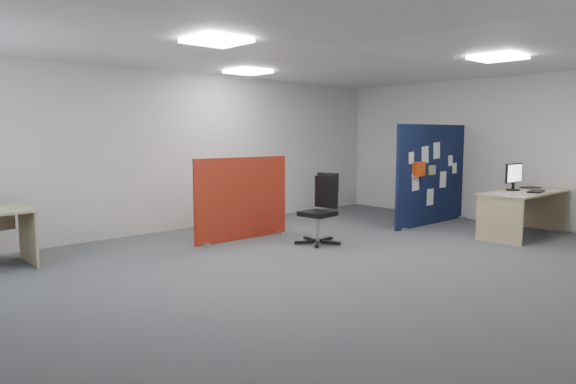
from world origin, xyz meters
TOP-DOWN VIEW (x-y plane):
  - floor at (0.00, 0.00)m, footprint 9.00×9.00m
  - ceiling at (0.00, 0.00)m, footprint 9.00×7.00m
  - wall_back at (0.00, 3.50)m, footprint 9.00×0.02m
  - wall_right at (4.50, 0.00)m, footprint 0.02×7.00m
  - ceiling_lights at (0.33, 0.67)m, footprint 4.10×4.10m
  - navy_divider at (3.46, 0.84)m, footprint 2.21×0.30m
  - main_desk at (3.58, -0.74)m, footprint 1.76×0.78m
  - monitor_main at (3.57, -0.60)m, footprint 0.51×0.21m
  - keyboard at (3.59, -0.96)m, footprint 0.48×0.26m
  - mouse at (3.86, -0.92)m, footprint 0.11×0.07m
  - paper_tray at (4.18, -0.63)m, footprint 0.34×0.30m
  - red_divider at (0.04, 2.09)m, footprint 1.72×0.30m
  - office_chair at (0.75, 1.04)m, footprint 0.68×0.69m
  - desk_papers at (3.18, -0.88)m, footprint 1.43×0.73m

SIDE VIEW (x-z plane):
  - floor at x=0.00m, z-range 0.00..0.00m
  - main_desk at x=3.58m, z-range 0.19..0.92m
  - office_chair at x=0.75m, z-range 0.07..1.12m
  - red_divider at x=0.04m, z-range -0.01..1.28m
  - desk_papers at x=3.18m, z-range 0.73..0.73m
  - paper_tray at x=4.18m, z-range 0.73..0.74m
  - keyboard at x=3.59m, z-range 0.73..0.75m
  - mouse at x=3.86m, z-range 0.73..0.76m
  - navy_divider at x=3.46m, z-range 0.00..1.82m
  - monitor_main at x=3.57m, z-range 0.75..1.20m
  - wall_back at x=0.00m, z-range 0.00..2.70m
  - wall_right at x=4.50m, z-range 0.00..2.70m
  - ceiling_lights at x=0.33m, z-range 2.65..2.69m
  - ceiling at x=0.00m, z-range 2.69..2.71m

